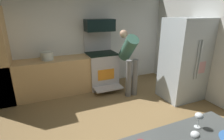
# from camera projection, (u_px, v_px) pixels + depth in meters

# --- Properties ---
(ground_plane) EXTENTS (5.20, 4.80, 0.02)m
(ground_plane) POSITION_uv_depth(u_px,v_px,m) (114.00, 134.00, 2.98)
(ground_plane) COLOR olive
(wall_back) EXTENTS (5.20, 0.12, 2.60)m
(wall_back) POSITION_uv_depth(u_px,v_px,m) (78.00, 39.00, 4.59)
(wall_back) COLOR silver
(wall_back) RESTS_ON ground
(lower_cabinet_run) EXTENTS (2.40, 0.60, 0.90)m
(lower_cabinet_run) POSITION_uv_depth(u_px,v_px,m) (47.00, 78.00, 4.22)
(lower_cabinet_run) COLOR tan
(lower_cabinet_run) RESTS_ON ground
(oven_range) EXTENTS (0.76, 0.96, 1.50)m
(oven_range) POSITION_uv_depth(u_px,v_px,m) (102.00, 69.00, 4.71)
(oven_range) COLOR #BDB7B7
(oven_range) RESTS_ON ground
(microwave) EXTENTS (0.74, 0.38, 0.30)m
(microwave) POSITION_uv_depth(u_px,v_px,m) (100.00, 25.00, 4.42)
(microwave) COLOR black
(microwave) RESTS_ON oven_range
(refrigerator) EXTENTS (0.89, 0.75, 1.86)m
(refrigerator) POSITION_uv_depth(u_px,v_px,m) (184.00, 60.00, 3.97)
(refrigerator) COLOR #B2BEC7
(refrigerator) RESTS_ON ground
(person_cook) EXTENTS (0.31, 0.69, 1.56)m
(person_cook) POSITION_uv_depth(u_px,v_px,m) (129.00, 57.00, 4.18)
(person_cook) COLOR slate
(person_cook) RESTS_ON ground
(wine_glass_near) EXTENTS (0.08, 0.08, 0.14)m
(wine_glass_near) POSITION_uv_depth(u_px,v_px,m) (195.00, 136.00, 1.46)
(wine_glass_near) COLOR silver
(wine_glass_near) RESTS_ON counter_island
(wine_glass_mid) EXTENTS (0.08, 0.08, 0.16)m
(wine_glass_mid) POSITION_uv_depth(u_px,v_px,m) (199.00, 116.00, 1.69)
(wine_glass_mid) COLOR silver
(wine_glass_mid) RESTS_ON counter_island
(stock_pot) EXTENTS (0.29, 0.29, 0.19)m
(stock_pot) POSITION_uv_depth(u_px,v_px,m) (47.00, 56.00, 4.06)
(stock_pot) COLOR beige
(stock_pot) RESTS_ON lower_cabinet_run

